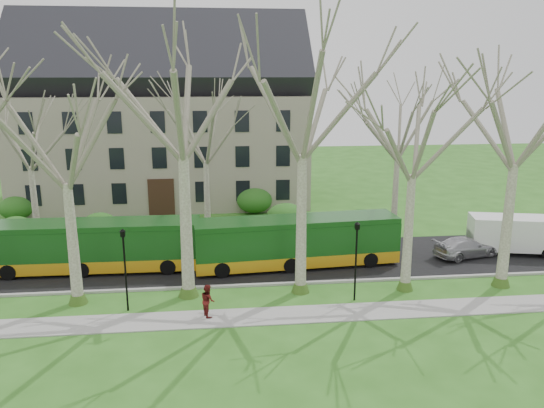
{
  "coord_description": "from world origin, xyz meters",
  "views": [
    {
      "loc": [
        -1.27,
        -26.97,
        11.97
      ],
      "look_at": [
        1.94,
        3.0,
        4.49
      ],
      "focal_mm": 35.0,
      "sensor_mm": 36.0,
      "label": 1
    }
  ],
  "objects_px": {
    "sedan": "(466,247)",
    "pedestrian_b": "(208,300)",
    "bus_lead": "(96,245)",
    "van_a": "(514,235)",
    "bus_follow": "(297,241)"
  },
  "relations": [
    {
      "from": "bus_follow",
      "to": "pedestrian_b",
      "type": "height_order",
      "value": "bus_follow"
    },
    {
      "from": "sedan",
      "to": "pedestrian_b",
      "type": "distance_m",
      "value": 18.38
    },
    {
      "from": "bus_lead",
      "to": "van_a",
      "type": "relative_size",
      "value": 2.2
    },
    {
      "from": "bus_lead",
      "to": "bus_follow",
      "type": "distance_m",
      "value": 12.45
    },
    {
      "from": "van_a",
      "to": "pedestrian_b",
      "type": "xyz_separation_m",
      "value": [
        -20.52,
        -7.46,
        -0.43
      ]
    },
    {
      "from": "bus_lead",
      "to": "sedan",
      "type": "distance_m",
      "value": 23.9
    },
    {
      "from": "bus_lead",
      "to": "pedestrian_b",
      "type": "distance_m",
      "value": 10.01
    },
    {
      "from": "bus_lead",
      "to": "van_a",
      "type": "bearing_deg",
      "value": 1.27
    },
    {
      "from": "pedestrian_b",
      "to": "bus_follow",
      "type": "bearing_deg",
      "value": -59.63
    },
    {
      "from": "bus_lead",
      "to": "bus_follow",
      "type": "relative_size",
      "value": 1.0
    },
    {
      "from": "sedan",
      "to": "bus_lead",
      "type": "bearing_deg",
      "value": 73.85
    },
    {
      "from": "bus_follow",
      "to": "van_a",
      "type": "relative_size",
      "value": 2.21
    },
    {
      "from": "bus_follow",
      "to": "van_a",
      "type": "xyz_separation_m",
      "value": [
        14.99,
        0.79,
        -0.34
      ]
    },
    {
      "from": "sedan",
      "to": "pedestrian_b",
      "type": "relative_size",
      "value": 2.72
    },
    {
      "from": "bus_lead",
      "to": "bus_follow",
      "type": "bearing_deg",
      "value": -1.69
    }
  ]
}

